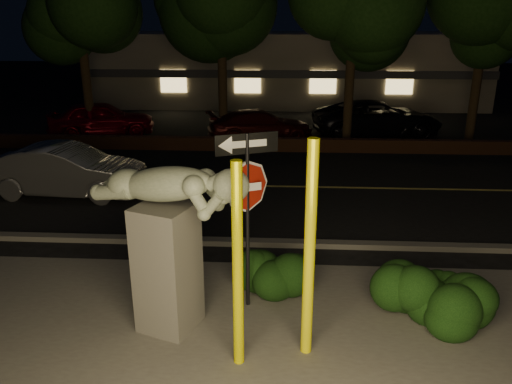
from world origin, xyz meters
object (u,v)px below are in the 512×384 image
Objects in this scene: parked_car_darkred at (260,125)px; yellow_pole_right at (309,253)px; silver_sedan at (67,171)px; parked_car_dark at (377,118)px; signpost at (247,187)px; sculpture at (168,229)px; yellow_pole_left at (238,269)px; parked_car_red at (102,119)px.

yellow_pole_right is at bearing 169.75° from parked_car_darkred.
parked_car_dark is (9.92, 8.33, 0.04)m from silver_sedan.
signpost is 1.09× the size of sculpture.
parked_car_dark is at bearing 89.26° from sculpture.
yellow_pole_left is 1.65m from signpost.
yellow_pole_left is at bearing -15.89° from sculpture.
silver_sedan is at bearing 127.88° from yellow_pole_left.
parked_car_dark is (4.49, 15.31, -0.75)m from yellow_pole_left.
sculpture is (-1.14, -0.70, -0.44)m from signpost.
parked_car_darkred is (0.72, 13.30, -1.08)m from sculpture.
parked_car_dark is at bearing 73.66° from yellow_pole_left.
yellow_pole_right reaches higher than parked_car_red.
yellow_pole_left is 8.88m from silver_sedan.
parked_car_red is 6.78m from parked_car_darkred.
sculpture is 15.07m from parked_car_red.
sculpture reaches higher than parked_car_darkred.
yellow_pole_left reaches higher than parked_car_dark.
signpost is at bearing 152.83° from parked_car_dark.
parked_car_dark is at bearing 76.78° from yellow_pole_right.
sculpture is at bearing 165.99° from yellow_pole_right.
yellow_pole_right reaches higher than sculpture.
silver_sedan is 8.73m from parked_car_darkred.
parked_car_red is at bearing 84.29° from parked_car_dark.
sculpture is 13.36m from parked_car_darkred.
yellow_pole_right is 13.92m from parked_car_darkred.
silver_sedan is 0.80× the size of parked_car_dark.
silver_sedan is at bearing 120.82° from parked_car_dark.
signpost is 14.99m from parked_car_red.
yellow_pole_left is 1.00× the size of signpost.
parked_car_dark is at bearing -92.28° from parked_car_darkred.
parked_car_dark is (4.47, 13.79, -1.39)m from signpost.
parked_car_dark is at bearing 49.03° from signpost.
parked_car_darkred is at bearing 91.64° from yellow_pole_left.
parked_car_darkred is at bearing -32.05° from silver_sedan.
sculpture reaches higher than silver_sedan.
parked_car_red is at bearing 95.78° from signpost.
yellow_pole_right is at bearing 157.58° from parked_car_dark.
yellow_pole_left is at bearing 165.73° from parked_car_darkred.
yellow_pole_right is 1.63m from signpost.
parked_car_darkred is (6.76, -0.48, -0.12)m from parked_car_red.
parked_car_darkred is 5.04m from parked_car_dark.
parked_car_red is at bearing 116.14° from yellow_pole_left.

